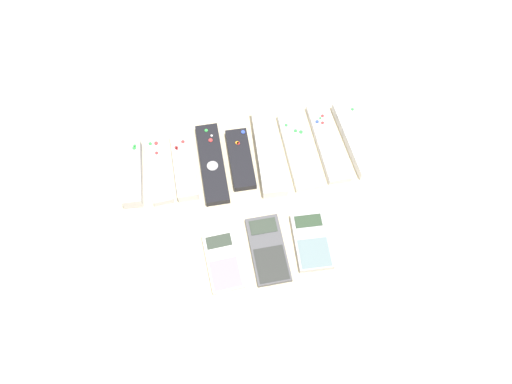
# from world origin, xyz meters

# --- Properties ---
(ground_plane) EXTENTS (3.00, 3.00, 0.00)m
(ground_plane) POSITION_xyz_m (0.00, 0.00, 0.00)
(ground_plane) COLOR beige
(remote_0) EXTENTS (0.05, 0.16, 0.03)m
(remote_0) POSITION_xyz_m (-0.25, 0.13, 0.01)
(remote_0) COLOR #B7B7BC
(remote_0) RESTS_ON ground_plane
(remote_1) EXTENTS (0.05, 0.17, 0.02)m
(remote_1) POSITION_xyz_m (-0.20, 0.13, 0.01)
(remote_1) COLOR #B7B7BC
(remote_1) RESTS_ON ground_plane
(remote_2) EXTENTS (0.04, 0.16, 0.03)m
(remote_2) POSITION_xyz_m (-0.14, 0.13, 0.01)
(remote_2) COLOR silver
(remote_2) RESTS_ON ground_plane
(remote_3) EXTENTS (0.05, 0.20, 0.02)m
(remote_3) POSITION_xyz_m (-0.08, 0.13, 0.01)
(remote_3) COLOR black
(remote_3) RESTS_ON ground_plane
(remote_4) EXTENTS (0.05, 0.15, 0.02)m
(remote_4) POSITION_xyz_m (-0.02, 0.13, 0.01)
(remote_4) COLOR black
(remote_4) RESTS_ON ground_plane
(remote_5) EXTENTS (0.07, 0.22, 0.03)m
(remote_5) POSITION_xyz_m (0.05, 0.13, 0.01)
(remote_5) COLOR white
(remote_5) RESTS_ON ground_plane
(remote_6) EXTENTS (0.06, 0.20, 0.02)m
(remote_6) POSITION_xyz_m (0.12, 0.13, 0.01)
(remote_6) COLOR white
(remote_6) RESTS_ON ground_plane
(remote_7) EXTENTS (0.05, 0.21, 0.02)m
(remote_7) POSITION_xyz_m (0.18, 0.14, 0.01)
(remote_7) COLOR silver
(remote_7) RESTS_ON ground_plane
(remote_8) EXTENTS (0.06, 0.20, 0.03)m
(remote_8) POSITION_xyz_m (0.25, 0.13, 0.01)
(remote_8) COLOR white
(remote_8) RESTS_ON ground_plane
(calculator_0) EXTENTS (0.07, 0.12, 0.02)m
(calculator_0) POSITION_xyz_m (-0.09, -0.10, 0.01)
(calculator_0) COLOR silver
(calculator_0) RESTS_ON ground_plane
(calculator_1) EXTENTS (0.07, 0.15, 0.01)m
(calculator_1) POSITION_xyz_m (-0.00, -0.09, 0.01)
(calculator_1) COLOR #4C4C51
(calculator_1) RESTS_ON ground_plane
(calculator_2) EXTENTS (0.08, 0.13, 0.02)m
(calculator_2) POSITION_xyz_m (0.09, -0.09, 0.01)
(calculator_2) COLOR #B2B2B7
(calculator_2) RESTS_ON ground_plane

